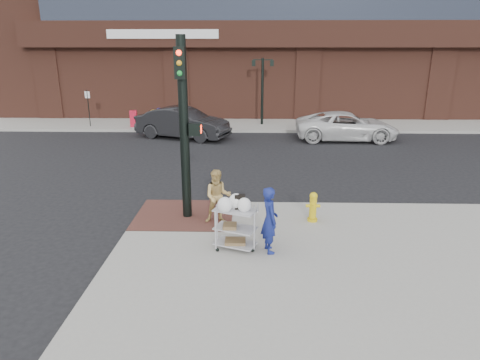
{
  "coord_description": "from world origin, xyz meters",
  "views": [
    {
      "loc": [
        1.32,
        -10.67,
        4.88
      ],
      "look_at": [
        1.02,
        0.82,
        1.25
      ],
      "focal_mm": 32.0,
      "sensor_mm": 36.0,
      "label": 1
    }
  ],
  "objects_px": {
    "pedestrian_tan": "(218,196)",
    "minivan_white": "(347,126)",
    "woman_blue": "(270,220)",
    "traffic_signal_pole": "(185,124)",
    "lamp_post": "(262,84)",
    "sedan_dark": "(183,123)",
    "fire_hydrant": "(313,206)",
    "utility_cart": "(235,224)"
  },
  "relations": [
    {
      "from": "lamp_post",
      "to": "sedan_dark",
      "type": "xyz_separation_m",
      "value": [
        -4.4,
        -3.64,
        -1.78
      ]
    },
    {
      "from": "sedan_dark",
      "to": "utility_cart",
      "type": "height_order",
      "value": "sedan_dark"
    },
    {
      "from": "traffic_signal_pole",
      "to": "pedestrian_tan",
      "type": "height_order",
      "value": "traffic_signal_pole"
    },
    {
      "from": "pedestrian_tan",
      "to": "utility_cart",
      "type": "distance_m",
      "value": 1.68
    },
    {
      "from": "lamp_post",
      "to": "fire_hydrant",
      "type": "bearing_deg",
      "value": -86.04
    },
    {
      "from": "traffic_signal_pole",
      "to": "fire_hydrant",
      "type": "xyz_separation_m",
      "value": [
        3.55,
        -0.24,
        -2.25
      ]
    },
    {
      "from": "woman_blue",
      "to": "pedestrian_tan",
      "type": "distance_m",
      "value": 2.2
    },
    {
      "from": "lamp_post",
      "to": "minivan_white",
      "type": "distance_m",
      "value": 6.18
    },
    {
      "from": "sedan_dark",
      "to": "minivan_white",
      "type": "height_order",
      "value": "sedan_dark"
    },
    {
      "from": "pedestrian_tan",
      "to": "traffic_signal_pole",
      "type": "bearing_deg",
      "value": 152.44
    },
    {
      "from": "pedestrian_tan",
      "to": "minivan_white",
      "type": "xyz_separation_m",
      "value": [
        6.01,
        11.75,
        -0.16
      ]
    },
    {
      "from": "woman_blue",
      "to": "fire_hydrant",
      "type": "distance_m",
      "value": 2.32
    },
    {
      "from": "woman_blue",
      "to": "fire_hydrant",
      "type": "relative_size",
      "value": 1.9
    },
    {
      "from": "traffic_signal_pole",
      "to": "woman_blue",
      "type": "xyz_separation_m",
      "value": [
        2.25,
        -2.13,
        -1.87
      ]
    },
    {
      "from": "woman_blue",
      "to": "sedan_dark",
      "type": "height_order",
      "value": "woman_blue"
    },
    {
      "from": "woman_blue",
      "to": "sedan_dark",
      "type": "distance_m",
      "value": 14.34
    },
    {
      "from": "traffic_signal_pole",
      "to": "woman_blue",
      "type": "bearing_deg",
      "value": -43.38
    },
    {
      "from": "traffic_signal_pole",
      "to": "sedan_dark",
      "type": "bearing_deg",
      "value": 99.42
    },
    {
      "from": "sedan_dark",
      "to": "minivan_white",
      "type": "bearing_deg",
      "value": -71.69
    },
    {
      "from": "woman_blue",
      "to": "sedan_dark",
      "type": "bearing_deg",
      "value": 2.37
    },
    {
      "from": "minivan_white",
      "to": "utility_cart",
      "type": "xyz_separation_m",
      "value": [
        -5.48,
        -13.34,
        0.02
      ]
    },
    {
      "from": "traffic_signal_pole",
      "to": "utility_cart",
      "type": "relative_size",
      "value": 3.68
    },
    {
      "from": "minivan_white",
      "to": "woman_blue",
      "type": "bearing_deg",
      "value": 162.51
    },
    {
      "from": "minivan_white",
      "to": "utility_cart",
      "type": "bearing_deg",
      "value": 159.25
    },
    {
      "from": "lamp_post",
      "to": "minivan_white",
      "type": "relative_size",
      "value": 0.74
    },
    {
      "from": "pedestrian_tan",
      "to": "fire_hydrant",
      "type": "relative_size",
      "value": 1.78
    },
    {
      "from": "lamp_post",
      "to": "minivan_white",
      "type": "xyz_separation_m",
      "value": [
        4.44,
        -3.87,
        -1.87
      ]
    },
    {
      "from": "minivan_white",
      "to": "pedestrian_tan",
      "type": "bearing_deg",
      "value": 154.47
    },
    {
      "from": "sedan_dark",
      "to": "fire_hydrant",
      "type": "relative_size",
      "value": 6.01
    },
    {
      "from": "utility_cart",
      "to": "lamp_post",
      "type": "bearing_deg",
      "value": 86.54
    },
    {
      "from": "traffic_signal_pole",
      "to": "sedan_dark",
      "type": "relative_size",
      "value": 0.98
    },
    {
      "from": "sedan_dark",
      "to": "utility_cart",
      "type": "bearing_deg",
      "value": -146.32
    },
    {
      "from": "woman_blue",
      "to": "pedestrian_tan",
      "type": "xyz_separation_m",
      "value": [
        -1.35,
        1.74,
        -0.05
      ]
    },
    {
      "from": "pedestrian_tan",
      "to": "fire_hydrant",
      "type": "distance_m",
      "value": 2.67
    },
    {
      "from": "sedan_dark",
      "to": "traffic_signal_pole",
      "type": "bearing_deg",
      "value": -150.81
    },
    {
      "from": "sedan_dark",
      "to": "fire_hydrant",
      "type": "xyz_separation_m",
      "value": [
        5.47,
        -11.82,
        -0.26
      ]
    },
    {
      "from": "traffic_signal_pole",
      "to": "lamp_post",
      "type": "bearing_deg",
      "value": 80.76
    },
    {
      "from": "lamp_post",
      "to": "fire_hydrant",
      "type": "xyz_separation_m",
      "value": [
        1.07,
        -15.47,
        -2.03
      ]
    },
    {
      "from": "utility_cart",
      "to": "minivan_white",
      "type": "bearing_deg",
      "value": 67.67
    },
    {
      "from": "traffic_signal_pole",
      "to": "minivan_white",
      "type": "bearing_deg",
      "value": 58.67
    },
    {
      "from": "utility_cart",
      "to": "sedan_dark",
      "type": "bearing_deg",
      "value": 103.91
    },
    {
      "from": "woman_blue",
      "to": "minivan_white",
      "type": "distance_m",
      "value": 14.27
    }
  ]
}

